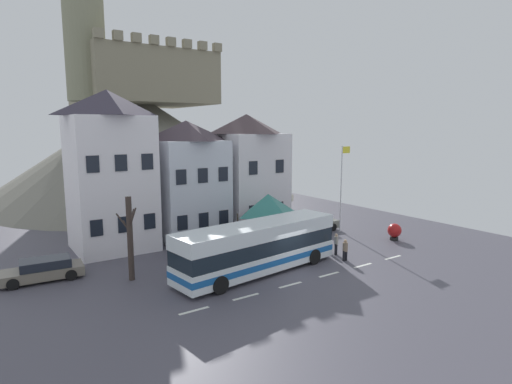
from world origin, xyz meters
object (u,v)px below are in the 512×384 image
Objects in this scene: parked_car_01 at (314,223)px; bare_tree_00 at (130,238)px; townhouse_01 at (187,180)px; flagpole at (342,183)px; pedestrian_00 at (345,250)px; townhouse_00 at (110,171)px; pedestrian_02 at (327,241)px; public_bench at (258,231)px; hilltop_castle at (143,142)px; transit_bus at (258,248)px; parked_car_02 at (264,232)px; pedestrian_03 at (336,243)px; townhouse_02 at (247,171)px; bus_shelter at (268,205)px; pedestrian_01 at (310,238)px; harbour_buoy at (394,231)px; parked_car_00 at (43,270)px.

bare_tree_00 reaches higher than parked_car_01.
flagpole is (11.44, -5.85, -0.45)m from townhouse_01.
flagpole reaches higher than pedestrian_00.
pedestrian_02 is (12.32, -9.50, -4.94)m from townhouse_00.
public_bench is at bearing 98.96° from pedestrian_00.
pedestrian_00 is (1.61, -33.91, -6.21)m from hilltop_castle.
transit_bus reaches higher than public_bench.
parked_car_02 is 2.69× the size of public_bench.
bare_tree_00 is at bearing -98.03° from townhouse_00.
bare_tree_00 is (-12.90, 4.52, 1.77)m from pedestrian_00.
pedestrian_02 is 0.88m from pedestrian_03.
transit_bus is at bearing 167.00° from pedestrian_00.
flagpole is (5.15, 3.71, 3.44)m from pedestrian_02.
pedestrian_03 is (0.44, -10.76, -4.15)m from townhouse_02.
pedestrian_01 is (2.12, -2.29, -2.40)m from bus_shelter.
townhouse_02 is 13.38m from harbour_buoy.
townhouse_00 reaches higher than parked_car_01.
pedestrian_02 is (0.48, -1.31, 0.01)m from pedestrian_01.
townhouse_00 is at bearing 112.83° from transit_bus.
pedestrian_00 is 0.99× the size of public_bench.
harbour_buoy is at bearing -75.06° from hilltop_castle.
pedestrian_02 reaches higher than parked_car_00.
parked_car_01 is 5.28m from public_bench.
public_bench is at bearing -17.75° from townhouse_00.
hilltop_castle is 25.27× the size of pedestrian_01.
bare_tree_00 is at bearing 166.41° from pedestrian_03.
pedestrian_01 is (17.13, -3.86, 0.15)m from parked_car_00.
transit_bus is at bearing -119.74° from townhouse_02.
transit_bus is 8.53× the size of harbour_buoy.
townhouse_01 is 5.90m from townhouse_02.
pedestrian_00 is (-0.02, -12.05, -4.22)m from townhouse_02.
hilltop_castle reaches higher than pedestrian_01.
bus_shelter is at bearing 120.42° from pedestrian_03.
hilltop_castle is 26.50× the size of pedestrian_00.
parked_car_01 is 4.17m from flagpole.
pedestrian_01 is at bearing 164.29° from harbour_buoy.
parked_car_01 is at bearing -175.78° from parked_car_00.
pedestrian_02 is 6.36m from public_bench.
parked_car_02 is at bearing -107.31° from townhouse_02.
parked_car_01 is at bearing -50.74° from townhouse_02.
parked_car_00 is 3.22× the size of pedestrian_02.
pedestrian_00 is 1.10× the size of harbour_buoy.
townhouse_02 is 6.81× the size of pedestrian_00.
townhouse_00 is 7.82× the size of pedestrian_00.
flagpole reaches higher than pedestrian_02.
transit_bus reaches higher than parked_car_00.
hilltop_castle is at bearing 94.25° from townhouse_02.
parked_car_02 is at bearing 169.45° from flagpole.
bus_shelter is at bearing -179.16° from flagpole.
townhouse_01 is 7.46m from parked_car_02.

